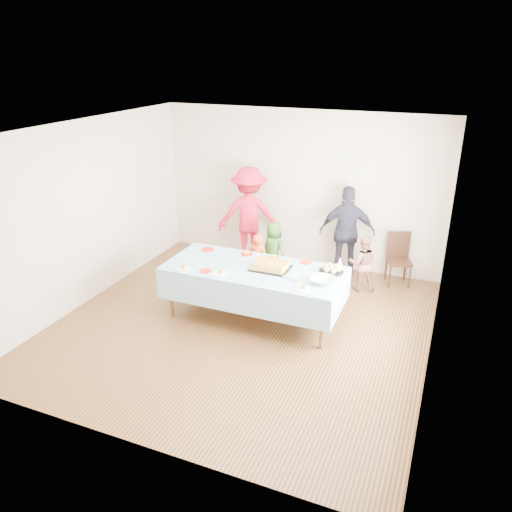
{
  "coord_description": "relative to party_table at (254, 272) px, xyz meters",
  "views": [
    {
      "loc": [
        2.52,
        -5.59,
        3.61
      ],
      "look_at": [
        0.09,
        0.3,
        0.95
      ],
      "focal_mm": 35.0,
      "sensor_mm": 36.0,
      "label": 1
    }
  ],
  "objects": [
    {
      "name": "ground",
      "position": [
        -0.07,
        -0.27,
        -0.72
      ],
      "size": [
        5.0,
        5.0,
        0.0
      ],
      "primitive_type": "plane",
      "color": "#452313",
      "rests_on": "ground"
    },
    {
      "name": "room_walls",
      "position": [
        -0.02,
        -0.26,
        1.05
      ],
      "size": [
        5.04,
        5.04,
        2.72
      ],
      "color": "beige",
      "rests_on": "ground"
    },
    {
      "name": "party_table",
      "position": [
        0.0,
        0.0,
        0.0
      ],
      "size": [
        2.5,
        1.1,
        0.78
      ],
      "color": "brown",
      "rests_on": "ground"
    },
    {
      "name": "birthday_cake",
      "position": [
        0.22,
        0.06,
        0.1
      ],
      "size": [
        0.53,
        0.41,
        0.09
      ],
      "color": "black",
      "rests_on": "party_table"
    },
    {
      "name": "rolls_tray",
      "position": [
        1.03,
        0.27,
        0.1
      ],
      "size": [
        0.34,
        0.34,
        0.1
      ],
      "color": "black",
      "rests_on": "party_table"
    },
    {
      "name": "punch_bowl",
      "position": [
        1.01,
        -0.11,
        0.09
      ],
      "size": [
        0.32,
        0.32,
        0.08
      ],
      "primitive_type": "imported",
      "color": "silver",
      "rests_on": "party_table"
    },
    {
      "name": "party_hat",
      "position": [
        1.11,
        0.42,
        0.14
      ],
      "size": [
        0.1,
        0.1,
        0.18
      ],
      "primitive_type": "cone",
      "color": "white",
      "rests_on": "party_table"
    },
    {
      "name": "fork_pile",
      "position": [
        0.61,
        -0.15,
        0.09
      ],
      "size": [
        0.24,
        0.18,
        0.07
      ],
      "primitive_type": null,
      "color": "white",
      "rests_on": "party_table"
    },
    {
      "name": "plate_red_far_a",
      "position": [
        -0.91,
        0.35,
        0.06
      ],
      "size": [
        0.2,
        0.2,
        0.01
      ],
      "primitive_type": "cylinder",
      "color": "red",
      "rests_on": "party_table"
    },
    {
      "name": "plate_red_far_b",
      "position": [
        -0.29,
        0.41,
        0.06
      ],
      "size": [
        0.18,
        0.18,
        0.01
      ],
      "primitive_type": "cylinder",
      "color": "red",
      "rests_on": "party_table"
    },
    {
      "name": "plate_red_far_c",
      "position": [
        0.13,
        0.41,
        0.06
      ],
      "size": [
        0.18,
        0.18,
        0.01
      ],
      "primitive_type": "cylinder",
      "color": "red",
      "rests_on": "party_table"
    },
    {
      "name": "plate_red_far_d",
      "position": [
        0.62,
        0.46,
        0.06
      ],
      "size": [
        0.17,
        0.17,
        0.01
      ],
      "primitive_type": "cylinder",
      "color": "red",
      "rests_on": "party_table"
    },
    {
      "name": "plate_red_near",
      "position": [
        -0.57,
        -0.36,
        0.06
      ],
      "size": [
        0.16,
        0.16,
        0.01
      ],
      "primitive_type": "cylinder",
      "color": "red",
      "rests_on": "party_table"
    },
    {
      "name": "plate_white_left",
      "position": [
        -0.89,
        -0.41,
        0.06
      ],
      "size": [
        0.2,
        0.2,
        0.01
      ],
      "primitive_type": "cylinder",
      "color": "white",
      "rests_on": "party_table"
    },
    {
      "name": "plate_white_mid",
      "position": [
        -0.35,
        -0.35,
        0.06
      ],
      "size": [
        0.24,
        0.24,
        0.01
      ],
      "primitive_type": "cylinder",
      "color": "white",
      "rests_on": "party_table"
    },
    {
      "name": "plate_white_right",
      "position": [
        0.84,
        -0.38,
        0.06
      ],
      "size": [
        0.2,
        0.2,
        0.01
      ],
      "primitive_type": "cylinder",
      "color": "white",
      "rests_on": "party_table"
    },
    {
      "name": "dining_chair",
      "position": [
        1.73,
        2.0,
        -0.25
      ],
      "size": [
        0.48,
        0.48,
        0.86
      ],
      "rotation": [
        0.0,
        0.0,
        0.35
      ],
      "color": "black",
      "rests_on": "ground"
    },
    {
      "name": "toddler_left",
      "position": [
        -0.34,
        0.97,
        -0.27
      ],
      "size": [
        0.35,
        0.25,
        0.9
      ],
      "primitive_type": "imported",
      "rotation": [
        0.0,
        0.0,
        3.05
      ],
      "color": "#E24E1C",
      "rests_on": "ground"
    },
    {
      "name": "toddler_mid",
      "position": [
        -0.26,
        1.49,
        -0.25
      ],
      "size": [
        0.54,
        0.46,
        0.95
      ],
      "primitive_type": "imported",
      "rotation": [
        0.0,
        0.0,
        2.74
      ],
      "color": "#356923",
      "rests_on": "ground"
    },
    {
      "name": "toddler_right",
      "position": [
        1.25,
        1.49,
        -0.26
      ],
      "size": [
        0.53,
        0.46,
        0.92
      ],
      "primitive_type": "imported",
      "rotation": [
        0.0,
        0.0,
        3.42
      ],
      "color": "#AA694F",
      "rests_on": "ground"
    },
    {
      "name": "adult_left",
      "position": [
        -0.9,
        1.93,
        0.14
      ],
      "size": [
        1.26,
        0.97,
        1.73
      ],
      "primitive_type": "imported",
      "rotation": [
        0.0,
        0.0,
        3.47
      ],
      "color": "red",
      "rests_on": "ground"
    },
    {
      "name": "adult_right",
      "position": [
        0.87,
        1.93,
        0.06
      ],
      "size": [
        0.98,
        0.59,
        1.56
      ],
      "primitive_type": "imported",
      "rotation": [
        0.0,
        0.0,
        3.38
      ],
      "color": "#2B2939",
      "rests_on": "ground"
    }
  ]
}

